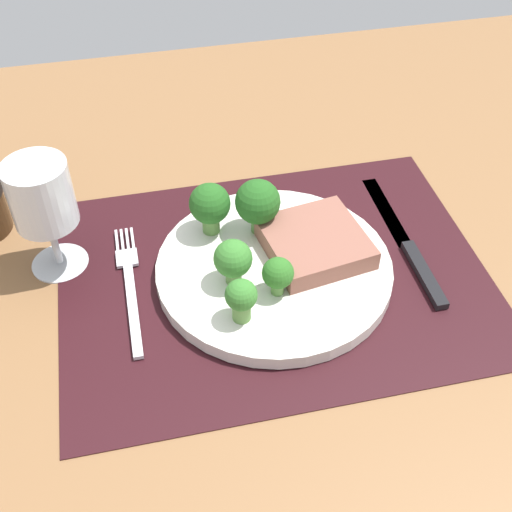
{
  "coord_description": "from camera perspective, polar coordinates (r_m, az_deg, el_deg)",
  "views": [
    {
      "loc": [
        -12.98,
        -49.49,
        52.8
      ],
      "look_at": [
        -1.66,
        1.63,
        1.9
      ],
      "focal_mm": 46.62,
      "sensor_mm": 36.0,
      "label": 1
    }
  ],
  "objects": [
    {
      "name": "wine_glass",
      "position": [
        0.72,
        -17.85,
        4.51
      ],
      "size": [
        6.69,
        6.69,
        13.61
      ],
      "color": "silver",
      "rests_on": "ground_plane"
    },
    {
      "name": "broccoli_near_fork",
      "position": [
        0.73,
        0.15,
        4.61
      ],
      "size": [
        5.07,
        5.07,
        6.79
      ],
      "color": "#5B8942",
      "rests_on": "plate"
    },
    {
      "name": "broccoli_center",
      "position": [
        0.67,
        1.89,
        -1.56
      ],
      "size": [
        3.32,
        3.32,
        4.47
      ],
      "color": "#5B8942",
      "rests_on": "plate"
    },
    {
      "name": "plate",
      "position": [
        0.73,
        1.55,
        -1.13
      ],
      "size": [
        25.78,
        25.78,
        1.6
      ],
      "primitive_type": "cylinder",
      "color": "silver",
      "rests_on": "placemat"
    },
    {
      "name": "steak",
      "position": [
        0.73,
        5.07,
        1.15
      ],
      "size": [
        11.95,
        12.01,
        2.34
      ],
      "primitive_type": "cube",
      "rotation": [
        0.0,
        0.0,
        0.16
      ],
      "color": "#8C5647",
      "rests_on": "plate"
    },
    {
      "name": "broccoli_back_left",
      "position": [
        0.68,
        -1.99,
        -0.31
      ],
      "size": [
        4.04,
        4.04,
        5.36
      ],
      "color": "#5B8942",
      "rests_on": "plate"
    },
    {
      "name": "knife",
      "position": [
        0.78,
        12.97,
        0.73
      ],
      "size": [
        1.8,
        23.0,
        0.8
      ],
      "rotation": [
        0.0,
        0.0,
        -0.05
      ],
      "color": "black",
      "rests_on": "placemat"
    },
    {
      "name": "broccoli_front_edge",
      "position": [
        0.65,
        -1.28,
        -3.61
      ],
      "size": [
        3.24,
        3.24,
        4.98
      ],
      "color": "#5B8942",
      "rests_on": "plate"
    },
    {
      "name": "broccoli_near_steak",
      "position": [
        0.74,
        -3.98,
        4.39
      ],
      "size": [
        4.64,
        4.64,
        6.32
      ],
      "color": "#5B8942",
      "rests_on": "plate"
    },
    {
      "name": "fork",
      "position": [
        0.73,
        -10.74,
        -2.53
      ],
      "size": [
        2.4,
        19.2,
        0.5
      ],
      "rotation": [
        0.0,
        0.0,
        0.0
      ],
      "color": "silver",
      "rests_on": "placemat"
    },
    {
      "name": "placemat",
      "position": [
        0.73,
        1.54,
        -1.65
      ],
      "size": [
        46.64,
        35.35,
        0.3
      ],
      "primitive_type": "cube",
      "color": "black",
      "rests_on": "ground_plane"
    },
    {
      "name": "ground_plane",
      "position": [
        0.75,
        1.51,
        -2.53
      ],
      "size": [
        140.0,
        110.0,
        3.0
      ],
      "primitive_type": "cube",
      "color": "brown"
    }
  ]
}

